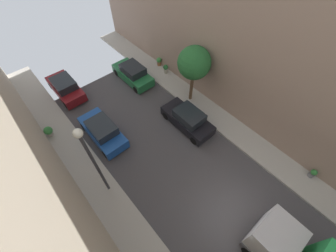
# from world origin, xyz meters

# --- Properties ---
(ground) EXTENTS (32.00, 32.00, 0.00)m
(ground) POSITION_xyz_m (0.00, 0.00, 0.00)
(ground) COLOR #423F42
(sidewalk_right) EXTENTS (2.00, 44.00, 0.15)m
(sidewalk_right) POSITION_xyz_m (5.00, 0.00, 0.07)
(sidewalk_right) COLOR #A8A399
(sidewalk_right) RESTS_ON ground
(parked_car_left_2) EXTENTS (1.78, 4.20, 1.57)m
(parked_car_left_2) POSITION_xyz_m (-2.70, 9.90, 0.72)
(parked_car_left_2) COLOR #194799
(parked_car_left_2) RESTS_ON ground
(parked_car_left_3) EXTENTS (1.78, 4.20, 1.57)m
(parked_car_left_3) POSITION_xyz_m (-2.70, 16.00, 0.72)
(parked_car_left_3) COLOR maroon
(parked_car_left_3) RESTS_ON ground
(parked_car_right_1) EXTENTS (1.78, 4.20, 1.57)m
(parked_car_right_1) POSITION_xyz_m (2.70, 6.64, 0.72)
(parked_car_right_1) COLOR black
(parked_car_right_1) RESTS_ON ground
(parked_car_right_2) EXTENTS (1.78, 4.20, 1.57)m
(parked_car_right_2) POSITION_xyz_m (2.70, 13.72, 0.72)
(parked_car_right_2) COLOR #1E6638
(parked_car_right_2) RESTS_ON ground
(street_tree_1) EXTENTS (2.47, 2.47, 4.82)m
(street_tree_1) POSITION_xyz_m (4.83, 8.47, 3.71)
(street_tree_1) COLOR brown
(street_tree_1) RESTS_ON sidewalk_right
(potted_plant_0) EXTENTS (0.49, 0.49, 0.80)m
(potted_plant_0) POSITION_xyz_m (5.77, 13.73, 0.59)
(potted_plant_0) COLOR brown
(potted_plant_0) RESTS_ON sidewalk_right
(potted_plant_1) EXTENTS (0.46, 0.46, 0.82)m
(potted_plant_1) POSITION_xyz_m (5.51, 12.44, 0.61)
(potted_plant_1) COLOR #B2A899
(potted_plant_1) RESTS_ON sidewalk_right
(potted_plant_3) EXTENTS (0.61, 0.61, 0.83)m
(potted_plant_3) POSITION_xyz_m (-5.65, 12.57, 0.62)
(potted_plant_3) COLOR #B2A899
(potted_plant_3) RESTS_ON sidewalk_left
(potted_plant_5) EXTENTS (0.38, 0.38, 0.71)m
(potted_plant_5) POSITION_xyz_m (5.72, -1.72, 0.52)
(potted_plant_5) COLOR slate
(potted_plant_5) RESTS_ON sidewalk_right
(lamp_post) EXTENTS (0.44, 0.44, 6.13)m
(lamp_post) POSITION_xyz_m (-4.60, 6.21, 4.12)
(lamp_post) COLOR #333338
(lamp_post) RESTS_ON sidewalk_left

